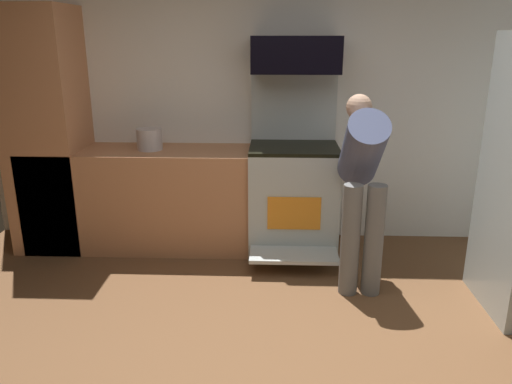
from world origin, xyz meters
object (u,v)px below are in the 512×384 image
(oven_range, at_px, (293,194))
(stock_pot, at_px, (150,139))
(microwave, at_px, (296,55))
(person_cook, at_px, (362,177))

(oven_range, relative_size, stock_pot, 7.03)
(microwave, bearing_deg, person_cook, -57.24)
(oven_range, bearing_deg, microwave, 90.00)
(microwave, xyz_separation_m, stock_pot, (-1.26, -0.08, -0.71))
(oven_range, distance_m, microwave, 1.19)
(oven_range, height_order, microwave, microwave)
(person_cook, bearing_deg, microwave, 122.76)
(stock_pot, bearing_deg, oven_range, -0.52)
(person_cook, bearing_deg, oven_range, 126.24)
(oven_range, relative_size, person_cook, 1.09)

